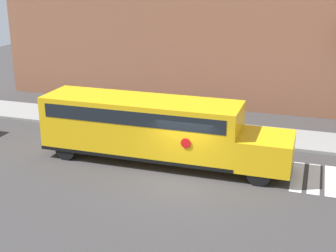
{
  "coord_description": "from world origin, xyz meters",
  "views": [
    {
      "loc": [
        5.1,
        -17.45,
        8.64
      ],
      "look_at": [
        -1.29,
        2.17,
        1.63
      ],
      "focal_mm": 50.0,
      "sensor_mm": 36.0,
      "label": 1
    }
  ],
  "objects": [
    {
      "name": "ground_plane",
      "position": [
        0.0,
        0.0,
        0.0
      ],
      "size": [
        60.0,
        60.0,
        0.0
      ],
      "primitive_type": "plane",
      "color": "#3A3838"
    },
    {
      "name": "sidewalk_strip",
      "position": [
        0.0,
        6.5,
        0.07
      ],
      "size": [
        44.0,
        3.0,
        0.15
      ],
      "color": "gray",
      "rests_on": "ground"
    },
    {
      "name": "building_backdrop",
      "position": [
        0.0,
        13.0,
        6.29
      ],
      "size": [
        32.0,
        4.0,
        12.58
      ],
      "color": "#935B42",
      "rests_on": "ground"
    },
    {
      "name": "school_bus",
      "position": [
        -1.89,
        1.67,
        1.7
      ],
      "size": [
        11.52,
        2.57,
        2.97
      ],
      "color": "yellow",
      "rests_on": "ground"
    }
  ]
}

